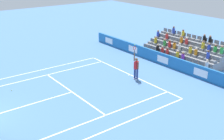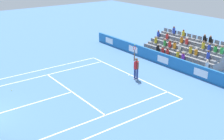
# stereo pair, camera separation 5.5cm
# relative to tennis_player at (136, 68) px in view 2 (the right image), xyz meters

# --- Properties ---
(line_baseline) EXTENTS (10.97, 0.10, 0.01)m
(line_baseline) POSITION_rel_tennis_player_xyz_m (0.99, -0.27, -0.99)
(line_baseline) COLOR white
(line_baseline) RESTS_ON ground
(line_service) EXTENTS (8.23, 0.10, 0.01)m
(line_service) POSITION_rel_tennis_player_xyz_m (0.99, 5.22, -0.99)
(line_service) COLOR white
(line_service) RESTS_ON ground
(line_centre_service) EXTENTS (0.10, 6.40, 0.01)m
(line_centre_service) POSITION_rel_tennis_player_xyz_m (0.99, 8.42, -0.99)
(line_centre_service) COLOR white
(line_centre_service) RESTS_ON ground
(line_singles_sideline_left) EXTENTS (0.10, 11.89, 0.01)m
(line_singles_sideline_left) POSITION_rel_tennis_player_xyz_m (5.11, 5.67, -0.99)
(line_singles_sideline_left) COLOR white
(line_singles_sideline_left) RESTS_ON ground
(line_singles_sideline_right) EXTENTS (0.10, 11.89, 0.01)m
(line_singles_sideline_right) POSITION_rel_tennis_player_xyz_m (-3.12, 5.67, -0.99)
(line_singles_sideline_right) COLOR white
(line_singles_sideline_right) RESTS_ON ground
(line_doubles_sideline_left) EXTENTS (0.10, 11.89, 0.01)m
(line_doubles_sideline_left) POSITION_rel_tennis_player_xyz_m (6.48, 5.67, -0.99)
(line_doubles_sideline_left) COLOR white
(line_doubles_sideline_left) RESTS_ON ground
(line_doubles_sideline_right) EXTENTS (0.10, 11.89, 0.01)m
(line_doubles_sideline_right) POSITION_rel_tennis_player_xyz_m (-4.49, 5.67, -0.99)
(line_doubles_sideline_right) COLOR white
(line_doubles_sideline_right) RESTS_ON ground
(line_centre_mark) EXTENTS (0.10, 0.20, 0.01)m
(line_centre_mark) POSITION_rel_tennis_player_xyz_m (0.99, -0.17, -0.99)
(line_centre_mark) COLOR white
(line_centre_mark) RESTS_ON ground
(sponsor_barrier) EXTENTS (20.33, 0.22, 1.07)m
(sponsor_barrier) POSITION_rel_tennis_player_xyz_m (0.99, -4.20, -0.46)
(sponsor_barrier) COLOR #1E66AD
(sponsor_barrier) RESTS_ON ground
(tennis_player) EXTENTS (0.53, 0.39, 2.85)m
(tennis_player) POSITION_rel_tennis_player_xyz_m (0.00, 0.00, 0.00)
(tennis_player) COLOR navy
(tennis_player) RESTS_ON ground
(stadium_stand) EXTENTS (8.06, 3.80, 2.62)m
(stadium_stand) POSITION_rel_tennis_player_xyz_m (0.99, -7.12, -0.30)
(stadium_stand) COLOR gray
(stadium_stand) RESTS_ON ground
(loose_tennis_ball) EXTENTS (0.07, 0.07, 0.07)m
(loose_tennis_ball) POSITION_rel_tennis_player_xyz_m (3.84, 8.61, -0.96)
(loose_tennis_ball) COLOR #D1E533
(loose_tennis_ball) RESTS_ON ground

